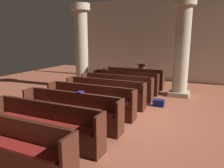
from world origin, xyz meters
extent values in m
plane|color=#AD5B42|center=(0.00, 0.00, 0.00)|extent=(19.20, 19.20, 0.00)
cube|color=beige|center=(0.00, 6.08, 2.25)|extent=(10.00, 0.16, 4.50)
cube|color=#4C2316|center=(-1.12, 3.61, 0.47)|extent=(2.83, 0.38, 0.05)
cube|color=#4C2316|center=(-1.12, 3.78, 0.70)|extent=(2.83, 0.04, 0.42)
cube|color=#411E13|center=(-1.12, 3.83, 0.90)|extent=(2.72, 0.06, 0.02)
cube|color=#442014|center=(-2.56, 3.61, 0.46)|extent=(0.06, 0.44, 0.91)
cube|color=#442014|center=(0.33, 3.61, 0.46)|extent=(0.06, 0.44, 0.91)
cube|color=#482115|center=(-1.12, 3.44, 0.23)|extent=(2.83, 0.03, 0.43)
cube|color=maroon|center=(-1.12, 3.59, 0.50)|extent=(2.60, 0.32, 0.02)
cube|color=#4C2316|center=(-1.12, 2.58, 0.47)|extent=(2.83, 0.38, 0.05)
cube|color=#4C2316|center=(-1.12, 2.75, 0.70)|extent=(2.83, 0.04, 0.42)
cube|color=#411E13|center=(-1.12, 2.80, 0.90)|extent=(2.72, 0.06, 0.02)
cube|color=#442014|center=(-2.56, 2.58, 0.46)|extent=(0.06, 0.44, 0.91)
cube|color=#442014|center=(0.33, 2.58, 0.46)|extent=(0.06, 0.44, 0.91)
cube|color=#482115|center=(-1.12, 2.41, 0.23)|extent=(2.83, 0.03, 0.43)
cube|color=maroon|center=(-1.12, 2.56, 0.50)|extent=(2.60, 0.32, 0.02)
cube|color=#4C2316|center=(-1.12, 1.55, 0.47)|extent=(2.83, 0.38, 0.05)
cube|color=#4C2316|center=(-1.12, 1.72, 0.70)|extent=(2.83, 0.04, 0.42)
cube|color=#411E13|center=(-1.12, 1.76, 0.90)|extent=(2.72, 0.06, 0.02)
cube|color=#442014|center=(-2.56, 1.55, 0.46)|extent=(0.06, 0.44, 0.91)
cube|color=#442014|center=(0.33, 1.55, 0.46)|extent=(0.06, 0.44, 0.91)
cube|color=#482115|center=(-1.12, 1.37, 0.23)|extent=(2.83, 0.03, 0.43)
cube|color=maroon|center=(-1.12, 1.53, 0.50)|extent=(2.60, 0.32, 0.02)
cube|color=#4C2316|center=(-1.12, 0.52, 0.47)|extent=(2.83, 0.38, 0.05)
cube|color=#4C2316|center=(-1.12, 0.68, 0.70)|extent=(2.83, 0.04, 0.42)
cube|color=#411E13|center=(-1.12, 0.73, 0.90)|extent=(2.72, 0.06, 0.02)
cube|color=#442014|center=(-2.56, 0.52, 0.46)|extent=(0.06, 0.44, 0.91)
cube|color=#442014|center=(0.33, 0.52, 0.46)|extent=(0.06, 0.44, 0.91)
cube|color=#482115|center=(-1.12, 0.34, 0.23)|extent=(2.83, 0.03, 0.43)
cube|color=maroon|center=(-1.12, 0.50, 0.50)|extent=(2.60, 0.32, 0.02)
cube|color=#4C2316|center=(-1.12, -0.52, 0.47)|extent=(2.83, 0.38, 0.05)
cube|color=#4C2316|center=(-1.12, -0.35, 0.70)|extent=(2.83, 0.05, 0.42)
cube|color=#411E13|center=(-1.12, -0.30, 0.90)|extent=(2.72, 0.06, 0.02)
cube|color=#442014|center=(-2.56, -0.52, 0.46)|extent=(0.06, 0.44, 0.91)
cube|color=#442014|center=(0.33, -0.52, 0.46)|extent=(0.06, 0.44, 0.91)
cube|color=#482115|center=(-1.12, -0.69, 0.23)|extent=(2.83, 0.03, 0.43)
cube|color=maroon|center=(-1.12, -0.54, 0.50)|extent=(2.60, 0.32, 0.02)
cube|color=#4C2316|center=(-1.12, -1.55, 0.47)|extent=(2.83, 0.38, 0.05)
cube|color=#4C2316|center=(-1.12, -1.38, 0.70)|extent=(2.83, 0.04, 0.42)
cube|color=#411E13|center=(-1.12, -1.33, 0.90)|extent=(2.72, 0.06, 0.02)
cube|color=#442014|center=(-2.56, -1.55, 0.46)|extent=(0.06, 0.44, 0.91)
cube|color=#442014|center=(0.33, -1.55, 0.46)|extent=(0.06, 0.44, 0.91)
cube|color=#482115|center=(-1.12, -1.72, 0.23)|extent=(2.83, 0.03, 0.43)
cube|color=maroon|center=(-1.12, -1.57, 0.50)|extent=(2.60, 0.32, 0.02)
cube|color=#4C2316|center=(-1.12, -2.58, 0.47)|extent=(2.83, 0.38, 0.05)
cube|color=#4C2316|center=(-1.12, -2.41, 0.70)|extent=(2.83, 0.04, 0.42)
cube|color=#411E13|center=(-1.12, -2.36, 0.90)|extent=(2.72, 0.06, 0.02)
cube|color=#442014|center=(0.33, -2.58, 0.46)|extent=(0.06, 0.44, 0.91)
cube|color=#482115|center=(-1.12, -2.75, 0.23)|extent=(2.83, 0.03, 0.43)
cube|color=maroon|center=(-1.12, -2.60, 0.50)|extent=(2.60, 0.32, 0.02)
cube|color=#4C2316|center=(-1.12, -3.61, 0.47)|extent=(2.83, 0.38, 0.05)
cube|color=#4C2316|center=(-1.12, -3.44, 0.70)|extent=(2.83, 0.04, 0.42)
cube|color=#411E13|center=(-1.12, -3.40, 0.90)|extent=(2.72, 0.06, 0.02)
cube|color=#442014|center=(0.33, -3.61, 0.46)|extent=(0.06, 0.44, 0.91)
cube|color=maroon|center=(-1.12, -3.63, 0.50)|extent=(2.60, 0.32, 0.02)
cube|color=tan|center=(1.15, 2.96, 0.09)|extent=(0.80, 0.80, 0.18)
cylinder|color=#BCB293|center=(1.15, 2.96, 1.88)|extent=(0.59, 0.59, 3.40)
cylinder|color=beige|center=(1.15, 2.96, 3.73)|extent=(0.86, 0.86, 0.30)
cube|color=tan|center=(-3.33, 2.59, 0.09)|extent=(0.80, 0.80, 0.18)
cylinder|color=#BCB293|center=(-3.33, 2.59, 1.88)|extent=(0.59, 0.59, 3.40)
cylinder|color=beige|center=(-3.33, 2.59, 3.73)|extent=(0.86, 0.86, 0.30)
cube|color=#562B1A|center=(-0.97, 4.54, 0.03)|extent=(0.45, 0.45, 0.06)
cube|color=brown|center=(-0.97, 4.54, 0.47)|extent=(0.28, 0.28, 0.95)
cube|color=brown|center=(-0.97, 4.54, 1.01)|extent=(0.48, 0.35, 0.15)
cube|color=navy|center=(-0.93, -1.34, 0.93)|extent=(0.14, 0.18, 0.03)
cube|color=navy|center=(0.68, 1.19, 0.12)|extent=(0.38, 0.27, 0.24)
camera|label=1|loc=(2.16, -6.08, 2.36)|focal=34.32mm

